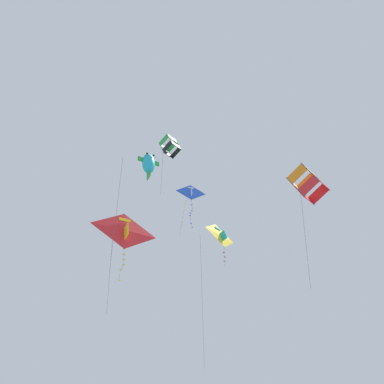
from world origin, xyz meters
TOP-DOWN VIEW (x-y plane):
  - kite_box_upper_right at (-3.68, -6.14)m, footprint 2.37×2.32m
  - kite_delta_low_drifter at (-4.44, 5.41)m, footprint 2.82×2.46m
  - kite_delta_highest at (1.67, 0.79)m, footprint 3.45×2.52m
  - kite_fish_near_left at (-6.05, 3.18)m, footprint 3.12×2.83m
  - kite_delta_mid_left at (2.54, 3.52)m, footprint 1.77×1.83m
  - kite_box_near_right at (-2.84, 3.20)m, footprint 1.83×1.80m

SIDE VIEW (x-z plane):
  - kite_delta_low_drifter at x=-4.44m, z-range 31.28..37.41m
  - kite_box_upper_right at x=-3.68m, z-range 32.18..39.28m
  - kite_delta_highest at x=1.67m, z-range 31.06..40.86m
  - kite_fish_near_left at x=-6.05m, z-range 34.07..41.87m
  - kite_delta_mid_left at x=2.54m, z-range 38.54..43.24m
  - kite_box_near_right at x=-2.84m, z-range 39.35..44.36m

